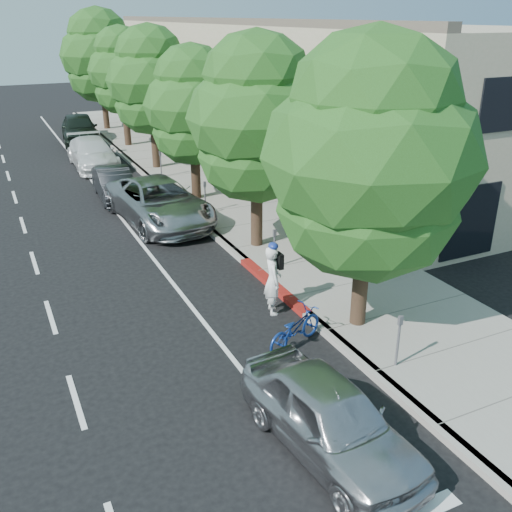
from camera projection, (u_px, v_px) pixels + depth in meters
ground at (289, 302)px, 16.09m from camera, size 120.00×120.00×0.00m
sidewalk at (245, 208)px, 23.61m from camera, size 4.60×56.00×0.15m
curb at (193, 216)px, 22.69m from camera, size 0.30×56.00×0.15m
curb_red_segment at (273, 285)px, 16.89m from camera, size 0.32×4.00×0.15m
storefront_building at (287, 87)px, 33.46m from camera, size 10.00×36.00×7.00m
street_tree_0 at (370, 160)px, 13.06m from camera, size 5.13×5.13×7.36m
street_tree_1 at (257, 120)px, 18.05m from camera, size 4.52×4.52×7.14m
street_tree_2 at (193, 107)px, 23.17m from camera, size 4.04×4.04×6.50m
street_tree_3 at (151, 82)px, 27.99m from camera, size 4.39×4.39×7.14m
street_tree_4 at (122, 72)px, 32.98m from camera, size 3.94×3.94×6.97m
street_tree_5 at (100, 57)px, 37.76m from camera, size 5.23×5.23×7.99m
cyclist at (273, 280)px, 15.17m from camera, size 0.62×0.79×1.91m
bicycle at (295, 328)px, 13.79m from camera, size 1.93×1.26×0.96m
silver_suv at (159, 202)px, 21.86m from camera, size 3.29×6.19×1.66m
dark_sedan at (115, 184)px, 24.73m from camera, size 1.59×4.12×1.34m
white_pickup at (93, 153)px, 29.81m from camera, size 2.15×5.18×1.50m
dark_suv_far at (80, 129)px, 35.50m from camera, size 2.62×5.40×1.78m
near_car_a at (329, 418)px, 10.37m from camera, size 2.10×4.36×1.43m
pedestrian at (261, 174)px, 25.21m from camera, size 0.98×0.91×1.62m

